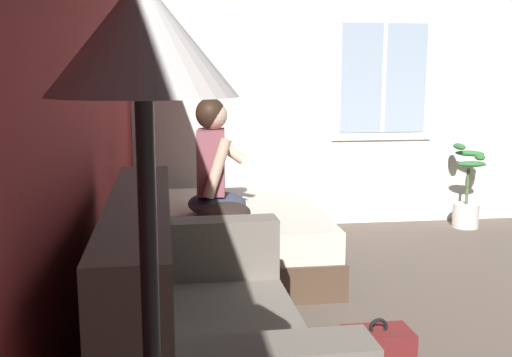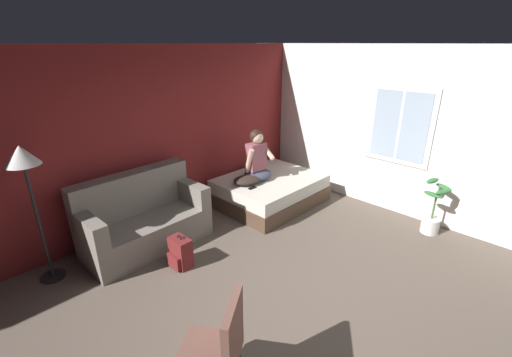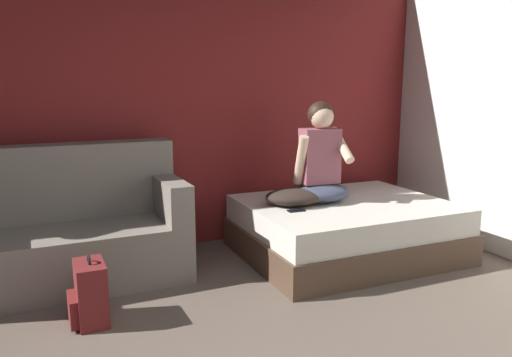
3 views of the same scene
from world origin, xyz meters
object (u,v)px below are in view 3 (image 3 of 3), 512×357
object	(u,v)px
person_seated	(320,161)
cell_phone	(296,211)
bed	(345,229)
couch	(71,231)
backpack	(89,294)
throw_pillow	(293,197)

from	to	relation	value
person_seated	cell_phone	size ratio (longest dim) A/B	6.08
bed	couch	world-z (taller)	couch
backpack	throw_pillow	size ratio (longest dim) A/B	0.95
throw_pillow	cell_phone	size ratio (longest dim) A/B	3.33
person_seated	backpack	bearing A→B (deg)	-163.64
couch	backpack	xyz separation A→B (m)	(0.05, -0.80, -0.20)
bed	person_seated	xyz separation A→B (m)	(-0.19, 0.14, 0.60)
couch	throw_pillow	bearing A→B (deg)	-8.36
backpack	cell_phone	bearing A→B (deg)	11.78
person_seated	throw_pillow	distance (m)	0.41
backpack	cell_phone	distance (m)	1.73
throw_pillow	backpack	bearing A→B (deg)	-162.72
backpack	throw_pillow	distance (m)	1.85
bed	person_seated	world-z (taller)	person_seated
backpack	throw_pillow	world-z (taller)	throw_pillow
person_seated	backpack	size ratio (longest dim) A/B	1.91
throw_pillow	couch	bearing A→B (deg)	171.64
couch	person_seated	distance (m)	2.14
couch	backpack	world-z (taller)	couch
bed	cell_phone	xyz separation A→B (m)	(-0.55, -0.11, 0.25)
backpack	throw_pillow	bearing A→B (deg)	17.28
couch	person_seated	bearing A→B (deg)	-5.71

